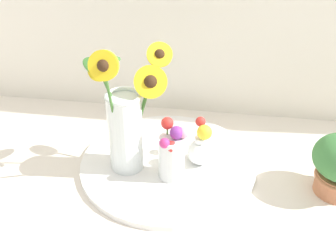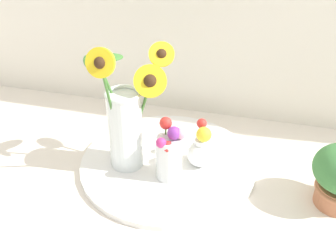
{
  "view_description": "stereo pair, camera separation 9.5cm",
  "coord_description": "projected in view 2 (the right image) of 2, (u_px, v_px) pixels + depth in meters",
  "views": [
    {
      "loc": [
        0.17,
        -0.86,
        0.74
      ],
      "look_at": [
        0.03,
        0.05,
        0.14
      ],
      "focal_mm": 42.0,
      "sensor_mm": 36.0,
      "label": 1
    },
    {
      "loc": [
        0.26,
        -0.84,
        0.74
      ],
      "look_at": [
        0.03,
        0.05,
        0.14
      ],
      "focal_mm": 42.0,
      "sensor_mm": 36.0,
      "label": 2
    }
  ],
  "objects": [
    {
      "name": "ground_plane",
      "position": [
        154.0,
        176.0,
        1.14
      ],
      "size": [
        6.0,
        6.0,
        0.0
      ],
      "primitive_type": "plane",
      "color": "silver"
    },
    {
      "name": "vase_small_center",
      "position": [
        169.0,
        153.0,
        1.07
      ],
      "size": [
        0.08,
        0.08,
        0.18
      ],
      "color": "white",
      "rests_on": "serving_tray"
    },
    {
      "name": "mason_jar_sunflowers",
      "position": [
        126.0,
        120.0,
        1.08
      ],
      "size": [
        0.23,
        0.22,
        0.39
      ],
      "color": "silver",
      "rests_on": "serving_tray"
    },
    {
      "name": "vase_bulb_right",
      "position": [
        201.0,
        149.0,
        1.13
      ],
      "size": [
        0.07,
        0.09,
        0.14
      ],
      "color": "white",
      "rests_on": "serving_tray"
    },
    {
      "name": "serving_tray",
      "position": [
        168.0,
        163.0,
        1.17
      ],
      "size": [
        0.52,
        0.52,
        0.02
      ],
      "color": "white",
      "rests_on": "ground_plane"
    }
  ]
}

